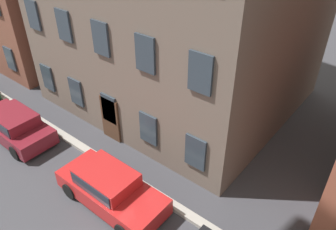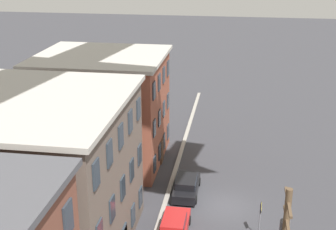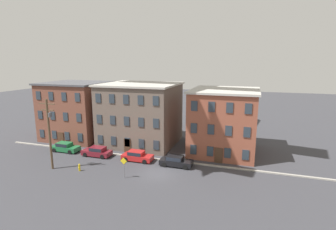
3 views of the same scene
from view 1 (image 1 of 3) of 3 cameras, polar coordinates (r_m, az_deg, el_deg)
The scene contains 3 objects.
apartment_midblock at distance 17.19m, azimuth 2.51°, elevation 18.72°, with size 12.41×11.13×10.30m.
car_maroon at distance 17.01m, azimuth -25.22°, elevation -1.47°, with size 4.40×1.92×1.43m.
car_red at distance 12.60m, azimuth -10.09°, elevation -12.23°, with size 4.40×1.92×1.43m.
Camera 1 is at (2.70, -1.99, 9.80)m, focal length 35.00 mm.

